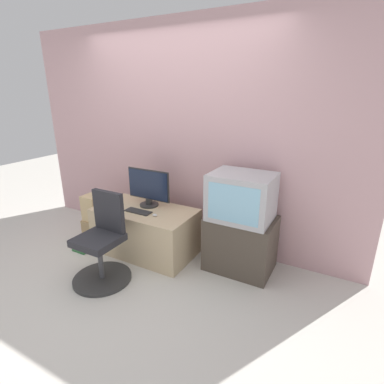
{
  "coord_description": "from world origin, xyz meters",
  "views": [
    {
      "loc": [
        1.86,
        -1.74,
        1.85
      ],
      "look_at": [
        0.39,
        0.96,
        0.79
      ],
      "focal_mm": 28.0,
      "sensor_mm": 36.0,
      "label": 1
    }
  ],
  "objects_px": {
    "crt_tv": "(242,197)",
    "cardboard_box_lower": "(95,229)",
    "main_monitor": "(148,188)",
    "book": "(82,250)",
    "mouse": "(155,215)",
    "office_chair": "(102,247)",
    "keyboard": "(138,211)"
  },
  "relations": [
    {
      "from": "crt_tv",
      "to": "cardboard_box_lower",
      "type": "distance_m",
      "value": 1.99
    },
    {
      "from": "main_monitor",
      "to": "book",
      "type": "xyz_separation_m",
      "value": [
        -0.66,
        -0.5,
        -0.75
      ]
    },
    {
      "from": "main_monitor",
      "to": "mouse",
      "type": "bearing_deg",
      "value": -43.49
    },
    {
      "from": "cardboard_box_lower",
      "to": "book",
      "type": "distance_m",
      "value": 0.33
    },
    {
      "from": "main_monitor",
      "to": "mouse",
      "type": "xyz_separation_m",
      "value": [
        0.25,
        -0.23,
        -0.21
      ]
    },
    {
      "from": "mouse",
      "to": "office_chair",
      "type": "relative_size",
      "value": 0.07
    },
    {
      "from": "main_monitor",
      "to": "cardboard_box_lower",
      "type": "distance_m",
      "value": 0.98
    },
    {
      "from": "mouse",
      "to": "crt_tv",
      "type": "xyz_separation_m",
      "value": [
        0.87,
        0.28,
        0.27
      ]
    },
    {
      "from": "mouse",
      "to": "crt_tv",
      "type": "height_order",
      "value": "crt_tv"
    },
    {
      "from": "cardboard_box_lower",
      "to": "main_monitor",
      "type": "bearing_deg",
      "value": 15.62
    },
    {
      "from": "book",
      "to": "mouse",
      "type": "bearing_deg",
      "value": 16.37
    },
    {
      "from": "mouse",
      "to": "book",
      "type": "bearing_deg",
      "value": -163.63
    },
    {
      "from": "main_monitor",
      "to": "book",
      "type": "distance_m",
      "value": 1.12
    },
    {
      "from": "book",
      "to": "crt_tv",
      "type": "bearing_deg",
      "value": 17.23
    },
    {
      "from": "main_monitor",
      "to": "keyboard",
      "type": "distance_m",
      "value": 0.31
    },
    {
      "from": "office_chair",
      "to": "book",
      "type": "distance_m",
      "value": 0.77
    },
    {
      "from": "crt_tv",
      "to": "office_chair",
      "type": "xyz_separation_m",
      "value": [
        -1.14,
        -0.82,
        -0.47
      ]
    },
    {
      "from": "cardboard_box_lower",
      "to": "book",
      "type": "height_order",
      "value": "cardboard_box_lower"
    },
    {
      "from": "crt_tv",
      "to": "book",
      "type": "height_order",
      "value": "crt_tv"
    },
    {
      "from": "book",
      "to": "main_monitor",
      "type": "bearing_deg",
      "value": 37.0
    },
    {
      "from": "mouse",
      "to": "main_monitor",
      "type": "bearing_deg",
      "value": 136.51
    },
    {
      "from": "keyboard",
      "to": "crt_tv",
      "type": "distance_m",
      "value": 1.17
    },
    {
      "from": "cardboard_box_lower",
      "to": "keyboard",
      "type": "bearing_deg",
      "value": -1.45
    },
    {
      "from": "crt_tv",
      "to": "book",
      "type": "xyz_separation_m",
      "value": [
        -1.78,
        -0.55,
        -0.81
      ]
    },
    {
      "from": "keyboard",
      "to": "office_chair",
      "type": "relative_size",
      "value": 0.34
    },
    {
      "from": "cardboard_box_lower",
      "to": "crt_tv",
      "type": "bearing_deg",
      "value": 7.92
    },
    {
      "from": "crt_tv",
      "to": "cardboard_box_lower",
      "type": "relative_size",
      "value": 2.23
    },
    {
      "from": "cardboard_box_lower",
      "to": "book",
      "type": "relative_size",
      "value": 1.39
    },
    {
      "from": "mouse",
      "to": "crt_tv",
      "type": "relative_size",
      "value": 0.1
    },
    {
      "from": "main_monitor",
      "to": "book",
      "type": "height_order",
      "value": "main_monitor"
    },
    {
      "from": "main_monitor",
      "to": "crt_tv",
      "type": "height_order",
      "value": "crt_tv"
    },
    {
      "from": "keyboard",
      "to": "office_chair",
      "type": "xyz_separation_m",
      "value": [
        -0.04,
        -0.54,
        -0.19
      ]
    }
  ]
}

